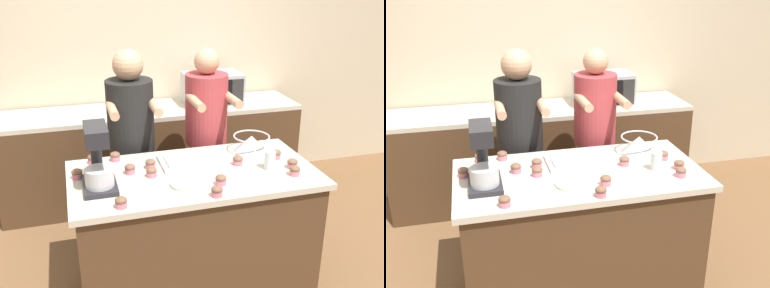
{
  "view_description": "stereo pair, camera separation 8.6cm",
  "coord_description": "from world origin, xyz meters",
  "views": [
    {
      "loc": [
        -0.73,
        -2.53,
        2.13
      ],
      "look_at": [
        0.0,
        0.04,
        1.08
      ],
      "focal_mm": 42.0,
      "sensor_mm": 36.0,
      "label": 1
    },
    {
      "loc": [
        -0.65,
        -2.56,
        2.13
      ],
      "look_at": [
        0.0,
        0.04,
        1.08
      ],
      "focal_mm": 42.0,
      "sensor_mm": 36.0,
      "label": 2
    }
  ],
  "objects": [
    {
      "name": "cupcake_5",
      "position": [
        0.61,
        0.06,
        0.93
      ],
      "size": [
        0.07,
        0.07,
        0.06
      ],
      "color": "#D17084",
      "rests_on": "island_counter"
    },
    {
      "name": "stand_mixer",
      "position": [
        -0.6,
        -0.06,
        1.07
      ],
      "size": [
        0.2,
        0.3,
        0.4
      ],
      "color": "#232328",
      "rests_on": "island_counter"
    },
    {
      "name": "cupcake_1",
      "position": [
        -0.26,
        0.13,
        0.93
      ],
      "size": [
        0.07,
        0.07,
        0.06
      ],
      "color": "#D17084",
      "rests_on": "island_counter"
    },
    {
      "name": "person_right",
      "position": [
        0.29,
        0.66,
        0.83
      ],
      "size": [
        0.34,
        0.51,
        1.57
      ],
      "color": "#232328",
      "rests_on": "ground_plane"
    },
    {
      "name": "cupcake_8",
      "position": [
        0.04,
        -0.35,
        0.93
      ],
      "size": [
        0.07,
        0.07,
        0.06
      ],
      "color": "#D17084",
      "rests_on": "island_counter"
    },
    {
      "name": "person_left",
      "position": [
        -0.3,
        0.66,
        0.84
      ],
      "size": [
        0.36,
        0.51,
        1.6
      ],
      "color": "#232328",
      "rests_on": "ground_plane"
    },
    {
      "name": "cupcake_11",
      "position": [
        0.64,
        -0.11,
        0.93
      ],
      "size": [
        0.07,
        0.07,
        0.06
      ],
      "color": "#D17084",
      "rests_on": "island_counter"
    },
    {
      "name": "cupcake_10",
      "position": [
        -0.28,
        0.01,
        0.93
      ],
      "size": [
        0.07,
        0.07,
        0.06
      ],
      "color": "#D17084",
      "rests_on": "island_counter"
    },
    {
      "name": "cupcake_2",
      "position": [
        0.32,
        0.03,
        0.93
      ],
      "size": [
        0.07,
        0.07,
        0.06
      ],
      "color": "#D17084",
      "rests_on": "island_counter"
    },
    {
      "name": "cupcake_0",
      "position": [
        0.11,
        -0.22,
        0.93
      ],
      "size": [
        0.07,
        0.07,
        0.06
      ],
      "color": "#D17084",
      "rests_on": "island_counter"
    },
    {
      "name": "mixing_bowl",
      "position": [
        0.49,
        0.22,
        0.96
      ],
      "size": [
        0.26,
        0.26,
        0.12
      ],
      "color": "#BCBCC1",
      "rests_on": "island_counter"
    },
    {
      "name": "back_counter",
      "position": [
        0.0,
        1.43,
        0.45
      ],
      "size": [
        2.8,
        0.6,
        0.91
      ],
      "color": "#4C331E",
      "rests_on": "ground_plane"
    },
    {
      "name": "cupcake_9",
      "position": [
        -0.47,
        0.32,
        0.93
      ],
      "size": [
        0.07,
        0.07,
        0.06
      ],
      "color": "#D17084",
      "rests_on": "island_counter"
    },
    {
      "name": "island_counter",
      "position": [
        0.0,
        0.0,
        0.45
      ],
      "size": [
        1.6,
        0.82,
        0.9
      ],
      "color": "#4C331E",
      "rests_on": "ground_plane"
    },
    {
      "name": "small_plate",
      "position": [
        -0.09,
        -0.17,
        0.91
      ],
      "size": [
        0.21,
        0.21,
        0.02
      ],
      "color": "beige",
      "rests_on": "island_counter"
    },
    {
      "name": "cupcake_6",
      "position": [
        -0.62,
        0.32,
        0.93
      ],
      "size": [
        0.07,
        0.07,
        0.06
      ],
      "color": "#D17084",
      "rests_on": "island_counter"
    },
    {
      "name": "drinking_glass",
      "position": [
        0.49,
        -0.09,
        0.96
      ],
      "size": [
        0.07,
        0.07,
        0.12
      ],
      "color": "silver",
      "rests_on": "island_counter"
    },
    {
      "name": "cupcake_3",
      "position": [
        0.61,
        -0.22,
        0.93
      ],
      "size": [
        0.07,
        0.07,
        0.06
      ],
      "color": "#D17084",
      "rests_on": "island_counter"
    },
    {
      "name": "back_wall",
      "position": [
        0.0,
        1.78,
        1.35
      ],
      "size": [
        10.0,
        0.06,
        2.7
      ],
      "color": "beige",
      "rests_on": "ground_plane"
    },
    {
      "name": "cupcake_12",
      "position": [
        -0.51,
        -0.33,
        0.93
      ],
      "size": [
        0.07,
        0.07,
        0.06
      ],
      "color": "#D17084",
      "rests_on": "island_counter"
    },
    {
      "name": "cupcake_4",
      "position": [
        -0.4,
        0.09,
        0.93
      ],
      "size": [
        0.07,
        0.07,
        0.06
      ],
      "color": "#D17084",
      "rests_on": "island_counter"
    },
    {
      "name": "knife",
      "position": [
        0.01,
        -0.08,
        0.9
      ],
      "size": [
        0.18,
        0.16,
        0.01
      ],
      "color": "#BCBCC1",
      "rests_on": "island_counter"
    },
    {
      "name": "cupcake_7",
      "position": [
        -0.73,
        0.11,
        0.93
      ],
      "size": [
        0.07,
        0.07,
        0.06
      ],
      "color": "#D17084",
      "rests_on": "island_counter"
    },
    {
      "name": "microwave_oven",
      "position": [
        0.6,
        1.43,
        1.06
      ],
      "size": [
        0.54,
        0.35,
        0.3
      ],
      "color": "#B7B7BC",
      "rests_on": "back_counter"
    },
    {
      "name": "ground_plane",
      "position": [
        0.0,
        0.0,
        0.0
      ],
      "size": [
        16.0,
        16.0,
        0.0
      ],
      "primitive_type": "plane",
      "color": "brown"
    },
    {
      "name": "baking_tray",
      "position": [
        -0.0,
        0.16,
        0.91
      ],
      "size": [
        0.37,
        0.28,
        0.04
      ],
      "color": "silver",
      "rests_on": "island_counter"
    }
  ]
}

